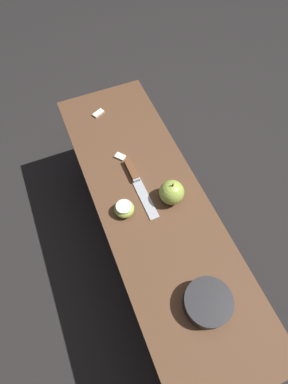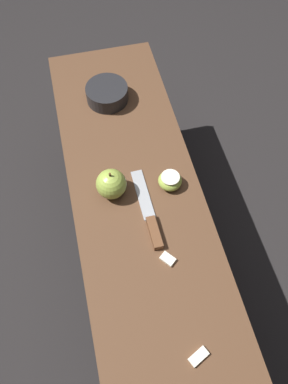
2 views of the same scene
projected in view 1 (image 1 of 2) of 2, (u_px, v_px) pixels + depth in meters
ground_plane at (151, 247)px, 1.35m from camera, size 8.00×8.00×0.00m
wooden_bench at (153, 217)px, 1.06m from camera, size 1.15×0.35×0.42m
knife at (136, 179)px, 1.02m from camera, size 0.24×0.03×0.02m
apple_whole at (172, 193)px, 0.96m from camera, size 0.08×0.08×0.09m
apple_cut at (124, 209)px, 0.95m from camera, size 0.06×0.06×0.04m
apple_slice_near_knife at (120, 156)px, 1.07m from camera, size 0.04×0.04×0.01m
apple_slice_center at (98, 113)px, 1.17m from camera, size 0.04×0.05×0.01m
bowl at (207, 303)px, 0.81m from camera, size 0.13×0.13×0.05m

